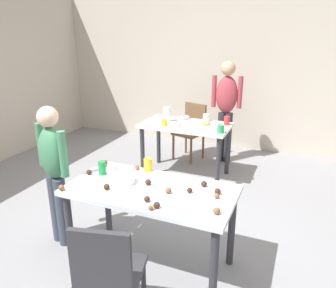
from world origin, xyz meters
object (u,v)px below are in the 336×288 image
Objects in this scene: chair_near_table at (108,272)px; chair_far_table at (191,128)px; soda_can at (102,168)px; person_girl_near at (54,166)px; dining_table_near at (151,199)px; pitcher_far at (167,114)px; person_adult_far at (226,103)px; mixing_bowl at (123,179)px; dining_table_far at (186,132)px.

chair_near_table and chair_far_table have the same top height.
person_girl_near is at bearing -167.04° from soda_can.
chair_near_table is 1.00× the size of chair_far_table.
dining_table_near is 6.72× the size of pitcher_far.
mixing_bowl is at bearing -95.20° from person_adult_far.
person_adult_far is at bearing 4.14° from chair_far_table.
soda_can is at bearing 162.47° from mixing_bowl.
dining_table_near is 0.29m from mixing_bowl.
person_adult_far reaches higher than chair_near_table.
person_girl_near reaches higher than pitcher_far.
mixing_bowl is at bearing -17.53° from soda_can.
dining_table_near is 0.97m from person_girl_near.
dining_table_far is 5.88× the size of pitcher_far.
chair_far_table is at bearing 101.74° from dining_table_near.
soda_can reaches higher than dining_table_far.
person_girl_near is (-0.57, -1.94, 0.16)m from dining_table_far.
person_adult_far reaches higher than dining_table_far.
pitcher_far is (-0.72, 2.67, 0.35)m from chair_near_table.
person_girl_near is at bearing -106.33° from dining_table_far.
person_adult_far is (-0.06, 3.36, 0.43)m from chair_near_table.
dining_table_far is at bearing 86.29° from soda_can.
mixing_bowl is at bearing -83.80° from chair_far_table.
dining_table_near is 1.57× the size of chair_near_table.
dining_table_near is at bearing 1.46° from person_girl_near.
dining_table_far is 1.85m from soda_can.
person_girl_near is 2.83m from person_adult_far.
dining_table_near is 1.96m from dining_table_far.
pitcher_far reaches higher than chair_far_table.
person_adult_far is 0.96m from pitcher_far.
pitcher_far is at bearing 102.30° from mixing_bowl.
dining_table_near is 2.66m from chair_far_table.
person_girl_near reaches higher than dining_table_near.
chair_near_table is 7.13× the size of soda_can.
mixing_bowl is at bearing -86.03° from dining_table_far.
chair_near_table is 4.29× the size of pitcher_far.
mixing_bowl is 1.63× the size of soda_can.
person_girl_near is at bearing -109.49° from person_adult_far.
pitcher_far reaches higher than dining_table_far.
dining_table_near is 2.66m from person_adult_far.
person_girl_near is at bearing -98.00° from pitcher_far.
person_girl_near reaches higher than soda_can.
mixing_bowl is at bearing 1.93° from person_girl_near.
soda_can is at bearing -84.73° from pitcher_far.
person_adult_far is at bearing 46.10° from pitcher_far.
person_girl_near is 6.79× the size of mixing_bowl.
mixing_bowl reaches higher than dining_table_near.
pitcher_far is (0.28, 1.97, 0.06)m from person_girl_near.
chair_far_table is 2.54m from soda_can.
dining_table_far is 2.03m from person_girl_near.
chair_near_table is at bearing -80.74° from dining_table_far.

